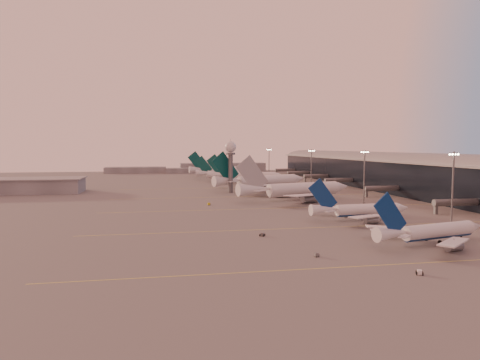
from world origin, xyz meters
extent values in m
plane|color=#5A5858|center=(0.00, 0.00, 0.00)|extent=(700.00, 700.00, 0.00)
cube|color=#E9E052|center=(30.00, -35.00, 0.01)|extent=(180.00, 0.25, 0.02)
cube|color=#E9E052|center=(30.00, 10.00, 0.01)|extent=(180.00, 0.25, 0.02)
cube|color=#E9E052|center=(30.00, 55.00, 0.01)|extent=(180.00, 0.25, 0.02)
cube|color=#E9E052|center=(30.00, 100.00, 0.01)|extent=(180.00, 0.25, 0.02)
cube|color=#E9E052|center=(30.00, 150.00, 0.01)|extent=(180.00, 0.25, 0.02)
cube|color=black|center=(108.00, 110.00, 9.00)|extent=(36.00, 360.00, 18.00)
cylinder|color=slate|center=(108.00, 110.00, 18.00)|extent=(10.08, 360.00, 10.08)
cube|color=slate|center=(108.00, 110.00, 18.20)|extent=(40.00, 362.00, 0.80)
cylinder|color=#585A5F|center=(82.00, 28.00, 4.50)|extent=(22.00, 2.80, 2.80)
cube|color=#585A5F|center=(72.00, 28.00, 2.20)|extent=(1.20, 1.20, 4.40)
cylinder|color=#585A5F|center=(82.00, 86.00, 4.50)|extent=(22.00, 2.80, 2.80)
cube|color=#585A5F|center=(72.00, 86.00, 2.20)|extent=(1.20, 1.20, 4.40)
cylinder|color=#585A5F|center=(82.00, 142.00, 4.50)|extent=(22.00, 2.80, 2.80)
cube|color=#585A5F|center=(72.00, 142.00, 2.20)|extent=(1.20, 1.20, 4.40)
cylinder|color=#585A5F|center=(82.00, 184.00, 4.50)|extent=(22.00, 2.80, 2.80)
cube|color=#585A5F|center=(72.00, 184.00, 2.20)|extent=(1.20, 1.20, 4.40)
cylinder|color=#585A5F|center=(82.00, 226.00, 4.50)|extent=(22.00, 2.80, 2.80)
cube|color=#585A5F|center=(72.00, 226.00, 2.20)|extent=(1.20, 1.20, 4.40)
cylinder|color=#585A5F|center=(82.00, 266.00, 4.50)|extent=(22.00, 2.80, 2.80)
cube|color=#585A5F|center=(72.00, 266.00, 2.20)|extent=(1.20, 1.20, 4.40)
cube|color=slate|center=(-120.00, 140.00, 4.00)|extent=(80.00, 25.00, 8.00)
cube|color=slate|center=(-120.00, 140.00, 8.20)|extent=(82.00, 27.00, 0.60)
cylinder|color=#585A5F|center=(5.00, 120.00, 11.00)|extent=(2.60, 2.60, 22.00)
cylinder|color=#585A5F|center=(5.00, 120.00, 22.50)|extent=(5.20, 5.20, 1.20)
sphere|color=silver|center=(5.00, 120.00, 26.40)|extent=(6.40, 6.40, 6.40)
cylinder|color=#585A5F|center=(5.00, 120.00, 30.10)|extent=(0.16, 0.16, 2.00)
cylinder|color=#585A5F|center=(58.00, 0.00, 12.50)|extent=(0.56, 0.56, 25.00)
cube|color=#585A5F|center=(58.00, 0.00, 24.50)|extent=(3.60, 0.25, 0.25)
sphere|color=#FFEABF|center=(56.50, 0.00, 24.10)|extent=(0.56, 0.56, 0.56)
sphere|color=#FFEABF|center=(57.50, 0.00, 24.10)|extent=(0.56, 0.56, 0.56)
sphere|color=#FFEABF|center=(58.50, 0.00, 24.10)|extent=(0.56, 0.56, 0.56)
sphere|color=#FFEABF|center=(59.50, 0.00, 24.10)|extent=(0.56, 0.56, 0.56)
cylinder|color=#585A5F|center=(55.00, 55.00, 12.50)|extent=(0.56, 0.56, 25.00)
cube|color=#585A5F|center=(55.00, 55.00, 24.50)|extent=(3.60, 0.25, 0.25)
sphere|color=#FFEABF|center=(53.50, 55.00, 24.10)|extent=(0.56, 0.56, 0.56)
sphere|color=#FFEABF|center=(54.50, 55.00, 24.10)|extent=(0.56, 0.56, 0.56)
sphere|color=#FFEABF|center=(55.50, 55.00, 24.10)|extent=(0.56, 0.56, 0.56)
sphere|color=#FFEABF|center=(56.50, 55.00, 24.10)|extent=(0.56, 0.56, 0.56)
cylinder|color=#585A5F|center=(50.00, 110.00, 12.50)|extent=(0.56, 0.56, 25.00)
cube|color=#585A5F|center=(50.00, 110.00, 24.50)|extent=(3.60, 0.25, 0.25)
sphere|color=#FFEABF|center=(48.50, 110.00, 24.10)|extent=(0.56, 0.56, 0.56)
sphere|color=#FFEABF|center=(49.50, 110.00, 24.10)|extent=(0.56, 0.56, 0.56)
sphere|color=#FFEABF|center=(50.50, 110.00, 24.10)|extent=(0.56, 0.56, 0.56)
sphere|color=#FFEABF|center=(51.50, 110.00, 24.10)|extent=(0.56, 0.56, 0.56)
cylinder|color=#585A5F|center=(48.00, 200.00, 12.50)|extent=(0.56, 0.56, 25.00)
cube|color=#585A5F|center=(48.00, 200.00, 24.50)|extent=(3.60, 0.25, 0.25)
sphere|color=#FFEABF|center=(46.50, 200.00, 24.10)|extent=(0.56, 0.56, 0.56)
sphere|color=#FFEABF|center=(47.50, 200.00, 24.10)|extent=(0.56, 0.56, 0.56)
sphere|color=#FFEABF|center=(48.50, 200.00, 24.10)|extent=(0.56, 0.56, 0.56)
sphere|color=#FFEABF|center=(49.50, 200.00, 24.10)|extent=(0.56, 0.56, 0.56)
cube|color=slate|center=(-60.00, 320.00, 3.00)|extent=(60.00, 18.00, 6.00)
cube|color=slate|center=(30.00, 330.00, 4.50)|extent=(90.00, 20.00, 9.00)
cube|color=slate|center=(-10.00, 310.00, 2.50)|extent=(40.00, 15.00, 5.00)
cylinder|color=silver|center=(40.18, -18.57, 3.23)|extent=(23.55, 9.08, 3.96)
cylinder|color=navy|center=(40.18, -18.57, 2.34)|extent=(22.85, 7.89, 2.85)
cone|color=silver|center=(53.71, -15.46, 3.23)|extent=(5.27, 4.87, 3.96)
cone|color=silver|center=(24.10, -22.28, 3.72)|extent=(10.39, 6.05, 3.96)
cube|color=silver|center=(36.81, -29.35, 2.54)|extent=(15.26, 13.97, 1.24)
cylinder|color=gray|center=(39.05, -26.47, 0.73)|extent=(4.96, 3.52, 2.57)
cube|color=gray|center=(39.05, -26.47, 1.84)|extent=(0.36, 0.32, 1.58)
cube|color=silver|center=(32.43, -10.36, 2.54)|extent=(17.26, 8.12, 1.24)
cylinder|color=gray|center=(35.71, -11.97, 0.73)|extent=(4.96, 3.52, 2.57)
cube|color=gray|center=(35.71, -11.97, 1.84)|extent=(0.36, 0.32, 1.58)
cube|color=navy|center=(23.63, -22.39, 8.62)|extent=(10.67, 2.79, 11.80)
cube|color=silver|center=(25.14, -26.66, 3.82)|extent=(4.56, 4.14, 0.26)
cube|color=silver|center=(23.12, -17.89, 3.82)|extent=(4.77, 2.66, 0.26)
cylinder|color=black|center=(48.80, -16.59, 0.52)|extent=(0.52, 0.52, 1.04)
cylinder|color=black|center=(37.84, -16.76, 0.57)|extent=(1.23, 0.76, 1.15)
cylinder|color=black|center=(38.87, -21.23, 0.57)|extent=(1.23, 0.76, 1.15)
cylinder|color=silver|center=(39.19, 20.55, 3.34)|extent=(24.26, 5.78, 4.09)
cylinder|color=navy|center=(39.19, 20.55, 2.42)|extent=(23.70, 4.60, 2.95)
cone|color=silver|center=(53.49, 21.56, 3.34)|extent=(4.93, 4.41, 4.09)
cone|color=silver|center=(22.17, 19.34, 3.85)|extent=(10.34, 4.79, 4.09)
cube|color=silver|center=(34.01, 10.09, 2.62)|extent=(16.87, 12.64, 1.29)
cylinder|color=gray|center=(36.77, 12.67, 0.75)|extent=(4.83, 2.98, 2.66)
cube|color=gray|center=(36.77, 12.67, 1.91)|extent=(0.34, 0.29, 1.64)
cube|color=silver|center=(32.59, 30.17, 2.62)|extent=(17.52, 10.74, 1.29)
cylinder|color=gray|center=(35.68, 28.01, 0.75)|extent=(4.83, 2.98, 2.66)
cube|color=gray|center=(35.68, 28.01, 1.91)|extent=(0.34, 0.29, 1.64)
cube|color=navy|center=(21.67, 19.31, 8.91)|extent=(11.23, 1.17, 12.19)
cube|color=silver|center=(22.54, 14.71, 3.95)|extent=(4.90, 3.84, 0.27)
cube|color=silver|center=(21.88, 23.98, 3.95)|extent=(4.97, 3.36, 0.27)
cylinder|color=black|center=(48.30, 21.19, 0.54)|extent=(0.54, 0.54, 1.08)
cylinder|color=black|center=(37.09, 22.77, 0.59)|extent=(1.22, 0.62, 1.18)
cylinder|color=black|center=(37.42, 18.05, 0.59)|extent=(1.22, 0.62, 1.18)
cylinder|color=silver|center=(35.83, 81.98, 4.25)|extent=(39.49, 15.73, 6.13)
cylinder|color=silver|center=(35.83, 81.98, 2.87)|extent=(38.30, 13.87, 4.41)
cone|color=silver|center=(58.48, 87.83, 4.25)|extent=(8.88, 7.83, 6.13)
cone|color=silver|center=(8.89, 75.03, 5.01)|extent=(17.45, 10.04, 6.13)
cube|color=silver|center=(30.64, 63.81, 3.18)|extent=(25.15, 23.81, 1.82)
cylinder|color=gray|center=(34.27, 68.72, 0.69)|extent=(8.34, 5.75, 3.98)
cube|color=gray|center=(34.27, 68.72, 2.10)|extent=(0.35, 0.31, 2.45)
cube|color=silver|center=(22.49, 95.37, 3.18)|extent=(28.88, 12.92, 1.82)
cylinder|color=gray|center=(28.05, 92.83, 0.69)|extent=(8.34, 5.75, 3.98)
cube|color=gray|center=(28.05, 92.83, 2.10)|extent=(0.35, 0.31, 2.45)
cube|color=#95979C|center=(8.10, 74.82, 12.25)|extent=(16.53, 4.58, 18.18)
cube|color=silver|center=(10.47, 67.60, 5.17)|extent=(7.62, 7.09, 0.25)
cube|color=silver|center=(6.68, 82.29, 5.17)|extent=(8.00, 4.30, 0.25)
cylinder|color=black|center=(50.25, 85.71, 0.49)|extent=(0.49, 0.49, 0.99)
cylinder|color=black|center=(32.22, 83.30, 0.54)|extent=(1.18, 0.75, 1.09)
cylinder|color=black|center=(33.31, 79.09, 0.54)|extent=(1.18, 0.75, 1.09)
cylinder|color=silver|center=(29.99, 132.73, 4.56)|extent=(39.83, 19.49, 6.45)
cylinder|color=silver|center=(29.99, 132.73, 3.11)|extent=(38.47, 17.52, 4.64)
cone|color=silver|center=(52.46, 140.74, 4.56)|extent=(9.45, 8.67, 6.45)
cone|color=silver|center=(3.26, 123.21, 5.36)|extent=(17.96, 11.70, 6.45)
cube|color=silver|center=(26.35, 113.58, 3.43)|extent=(24.54, 25.97, 1.91)
cylinder|color=gray|center=(29.62, 118.97, 0.78)|extent=(8.70, 6.55, 4.19)
cube|color=gray|center=(29.62, 118.97, 2.30)|extent=(0.41, 0.37, 2.58)
cube|color=silver|center=(15.06, 145.27, 3.43)|extent=(29.70, 10.89, 1.91)
cylinder|color=gray|center=(21.01, 143.16, 0.78)|extent=(8.70, 6.55, 4.19)
cube|color=gray|center=(21.01, 143.16, 2.30)|extent=(0.41, 0.37, 2.58)
cube|color=#073D3C|center=(2.47, 122.93, 13.06)|extent=(16.84, 6.32, 19.08)
cube|color=silver|center=(5.59, 115.82, 5.53)|extent=(7.49, 7.56, 0.28)
cube|color=silver|center=(0.39, 130.40, 5.53)|extent=(8.01, 3.75, 0.28)
cylinder|color=black|center=(44.30, 137.83, 0.56)|extent=(0.56, 0.56, 1.11)
cylinder|color=black|center=(26.13, 133.95, 0.61)|extent=(1.34, 0.93, 1.22)
cylinder|color=black|center=(27.77, 129.34, 0.61)|extent=(1.34, 0.93, 1.22)
cylinder|color=silver|center=(30.69, 185.25, 4.01)|extent=(35.19, 16.49, 5.68)
cylinder|color=silver|center=(30.69, 185.25, 2.74)|extent=(34.02, 14.76, 4.09)
cone|color=silver|center=(50.62, 178.63, 4.01)|extent=(8.26, 7.54, 5.68)
cone|color=silver|center=(6.98, 193.13, 4.72)|extent=(15.80, 10.04, 5.68)
cube|color=silver|center=(17.79, 173.94, 3.02)|extent=(26.19, 10.11, 1.68)
cylinder|color=gray|center=(22.98, 175.90, 0.69)|extent=(7.63, 5.65, 3.69)
cube|color=gray|center=(22.98, 175.90, 2.03)|extent=(0.36, 0.32, 2.27)
cube|color=silver|center=(27.13, 202.04, 3.02)|extent=(21.92, 22.59, 1.68)
cylinder|color=gray|center=(30.11, 197.36, 0.69)|extent=(7.63, 5.65, 3.69)
cube|color=gray|center=(30.11, 197.36, 2.03)|extent=(0.36, 0.32, 2.27)
cube|color=#073D3C|center=(6.28, 193.37, 11.50)|extent=(14.93, 5.25, 16.80)
cube|color=silver|center=(4.60, 186.75, 4.86)|extent=(7.09, 3.44, 0.24)
cube|color=silver|center=(8.89, 199.68, 4.86)|extent=(6.66, 6.59, 0.24)
cylinder|color=black|center=(43.38, 181.04, 0.49)|extent=(0.49, 0.49, 0.98)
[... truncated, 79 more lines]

